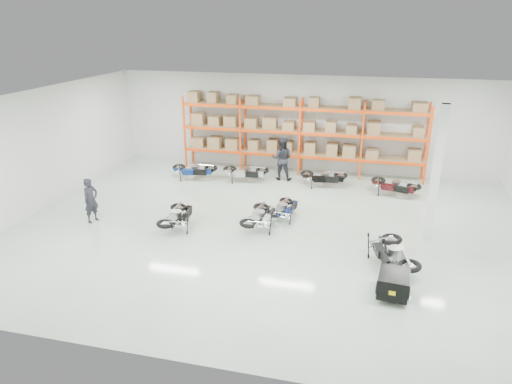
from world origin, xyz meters
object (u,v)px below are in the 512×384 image
(moto_black_far_left, at_px, (178,213))
(moto_back_d, at_px, (395,183))
(moto_back_b, at_px, (245,169))
(person_back, at_px, (282,159))
(trailer, at_px, (393,284))
(moto_back_c, at_px, (324,174))
(person_left, at_px, (91,200))
(moto_blue_centre, at_px, (284,206))
(moto_silver_left, at_px, (261,213))
(moto_back_a, at_px, (194,167))
(moto_touring_right, at_px, (392,249))

(moto_black_far_left, xyz_separation_m, moto_back_d, (7.49, 5.05, 0.01))
(moto_back_b, xyz_separation_m, person_back, (1.57, 0.61, 0.43))
(trailer, bearing_deg, person_back, 124.18)
(moto_back_c, xyz_separation_m, moto_back_d, (2.96, -0.42, 0.00))
(moto_back_b, bearing_deg, moto_back_d, -96.90)
(person_left, bearing_deg, moto_blue_centre, -56.30)
(moto_blue_centre, relative_size, moto_silver_left, 0.89)
(moto_back_a, relative_size, person_left, 1.10)
(moto_back_d, bearing_deg, moto_silver_left, 151.38)
(moto_back_b, bearing_deg, moto_touring_right, -140.71)
(moto_back_b, relative_size, moto_back_c, 1.02)
(moto_touring_right, height_order, person_left, person_left)
(moto_blue_centre, height_order, moto_back_a, moto_back_a)
(person_left, bearing_deg, moto_back_c, -35.68)
(moto_back_b, bearing_deg, moto_silver_left, -163.24)
(moto_back_b, bearing_deg, person_back, -73.08)
(moto_silver_left, relative_size, moto_back_c, 1.00)
(moto_back_d, distance_m, person_left, 11.94)
(moto_back_c, bearing_deg, moto_black_far_left, 135.08)
(moto_black_far_left, distance_m, moto_back_a, 5.24)
(moto_silver_left, distance_m, person_left, 6.11)
(moto_silver_left, xyz_separation_m, moto_back_b, (-1.82, 4.66, 0.01))
(moto_back_d, bearing_deg, person_back, 97.83)
(moto_silver_left, xyz_separation_m, trailer, (4.34, -3.35, -0.15))
(moto_black_far_left, height_order, moto_back_c, moto_back_c)
(moto_back_a, distance_m, moto_back_b, 2.38)
(trailer, bearing_deg, moto_back_a, 143.85)
(moto_silver_left, bearing_deg, moto_back_d, -132.14)
(moto_black_far_left, xyz_separation_m, trailer, (7.17, -2.69, -0.14))
(moto_silver_left, height_order, person_back, person_back)
(moto_blue_centre, distance_m, person_back, 4.40)
(moto_touring_right, relative_size, moto_back_a, 1.08)
(moto_back_c, relative_size, moto_back_d, 1.00)
(moto_back_d, bearing_deg, trailer, -164.33)
(moto_blue_centre, bearing_deg, moto_touring_right, 155.69)
(moto_touring_right, relative_size, person_left, 1.19)
(trailer, distance_m, person_left, 10.67)
(moto_touring_right, bearing_deg, moto_back_c, 96.55)
(moto_back_b, bearing_deg, moto_back_a, 91.70)
(moto_touring_right, xyz_separation_m, moto_back_b, (-6.16, 6.42, -0.04))
(moto_back_a, bearing_deg, trailer, -139.54)
(moto_touring_right, distance_m, moto_back_c, 7.08)
(moto_silver_left, height_order, moto_back_a, moto_back_a)
(moto_touring_right, bearing_deg, moto_back_d, 71.70)
(moto_back_c, bearing_deg, moto_back_b, 87.21)
(moto_touring_right, bearing_deg, moto_back_a, 128.80)
(moto_silver_left, relative_size, moto_back_d, 1.00)
(moto_silver_left, xyz_separation_m, person_left, (-6.04, -0.90, 0.27))
(moto_touring_right, height_order, person_back, person_back)
(moto_touring_right, height_order, moto_back_d, moto_touring_right)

